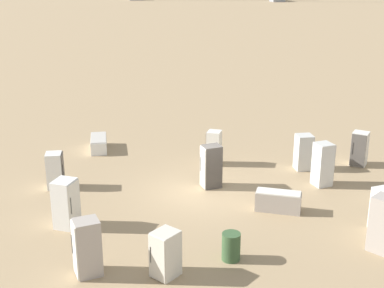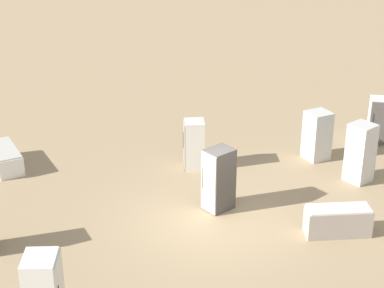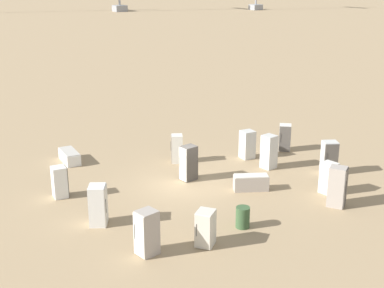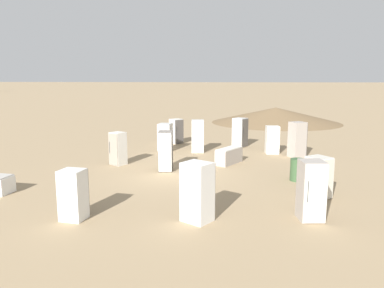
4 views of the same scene
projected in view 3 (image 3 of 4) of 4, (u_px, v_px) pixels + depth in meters
ground_plane at (187, 184)px, 26.97m from camera, size 1000.00×1000.00×0.00m
discarded_fridge_0 at (329, 178)px, 25.71m from camera, size 0.81×0.76×1.55m
discarded_fridge_1 at (147, 233)px, 20.13m from camera, size 0.81×0.89×1.79m
discarded_fridge_2 at (247, 144)px, 30.48m from camera, size 0.78×0.74×1.62m
discarded_fridge_3 at (205, 228)px, 20.83m from camera, size 0.99×1.01×1.46m
discarded_fridge_4 at (177, 149)px, 29.78m from camera, size 0.85×0.85×1.60m
discarded_fridge_5 at (189, 163)px, 27.28m from camera, size 0.72×0.87×1.82m
discarded_fridge_6 at (269, 152)px, 28.92m from camera, size 0.79×0.80×1.85m
discarded_fridge_7 at (329, 158)px, 28.11m from camera, size 0.98×0.99×1.77m
discarded_fridge_8 at (337, 187)px, 24.24m from camera, size 1.01×0.98×1.89m
discarded_fridge_9 at (70, 156)px, 29.98m from camera, size 1.91×0.85×0.66m
discarded_fridge_10 at (251, 183)px, 26.16m from camera, size 1.29×1.79×0.78m
discarded_fridge_11 at (98, 205)px, 22.50m from camera, size 1.02×1.00×1.76m
discarded_fridge_12 at (285, 138)px, 31.74m from camera, size 0.96×0.96×1.59m
discarded_fridge_13 at (60, 182)px, 25.26m from camera, size 0.72×0.72×1.52m
rusty_barrel at (243, 217)px, 22.37m from camera, size 0.59×0.59×0.91m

